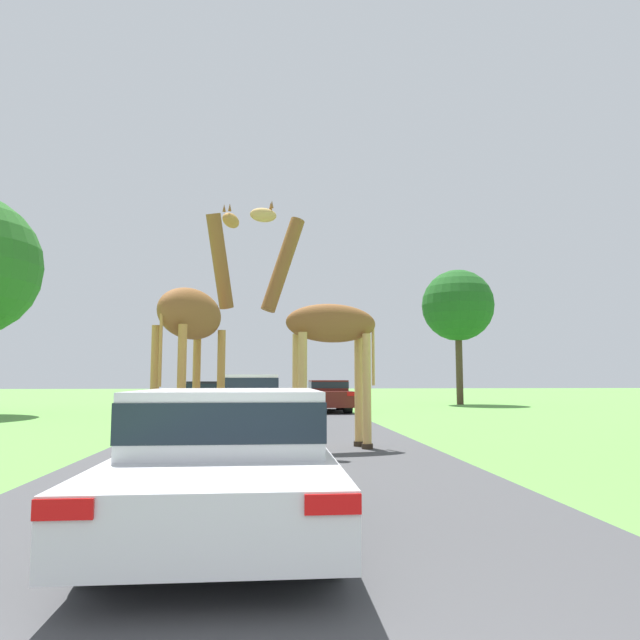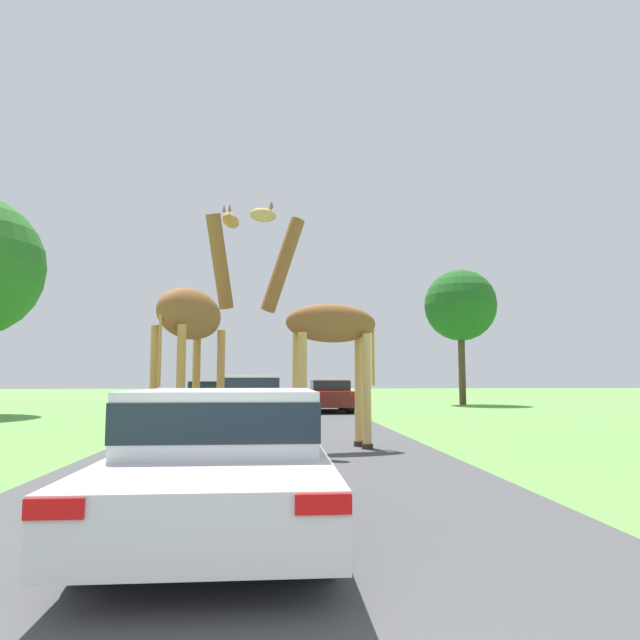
% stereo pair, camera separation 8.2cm
% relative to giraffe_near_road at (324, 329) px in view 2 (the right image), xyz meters
% --- Properties ---
extents(road, '(6.81, 120.00, 0.00)m').
position_rel_giraffe_near_road_xyz_m(road, '(-1.10, 18.79, -2.50)').
color(road, '#424244').
rests_on(road, ground).
extents(giraffe_near_road, '(2.80, 1.00, 5.17)m').
position_rel_giraffe_near_road_xyz_m(giraffe_near_road, '(0.00, 0.00, 0.00)').
color(giraffe_near_road, tan).
rests_on(giraffe_near_road, ground).
extents(giraffe_companion, '(1.51, 2.51, 5.03)m').
position_rel_giraffe_near_road_xyz_m(giraffe_companion, '(-2.50, -1.40, 0.08)').
color(giraffe_companion, '#B77F3D').
rests_on(giraffe_companion, ground).
extents(car_lead_maroon, '(1.94, 4.66, 1.34)m').
position_rel_giraffe_near_road_xyz_m(car_lead_maroon, '(-1.52, -6.09, -1.78)').
color(car_lead_maroon, silver).
rests_on(car_lead_maroon, ground).
extents(car_queue_right, '(1.77, 4.43, 1.37)m').
position_rel_giraffe_near_road_xyz_m(car_queue_right, '(1.42, 13.40, -1.76)').
color(car_queue_right, '#561914').
rests_on(car_queue_right, ground).
extents(car_queue_left, '(1.72, 4.12, 1.56)m').
position_rel_giraffe_near_road_xyz_m(car_queue_left, '(-1.68, 4.36, -1.67)').
color(car_queue_left, silver).
rests_on(car_queue_left, ground).
extents(car_far_ahead, '(1.88, 4.01, 1.35)m').
position_rel_giraffe_near_road_xyz_m(car_far_ahead, '(-3.25, 9.57, -1.79)').
color(car_far_ahead, black).
rests_on(car_far_ahead, ground).
extents(tree_left_edge, '(4.04, 4.04, 7.61)m').
position_rel_giraffe_near_road_xyz_m(tree_left_edge, '(9.44, 19.34, 3.06)').
color(tree_left_edge, '#4C3828').
rests_on(tree_left_edge, ground).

